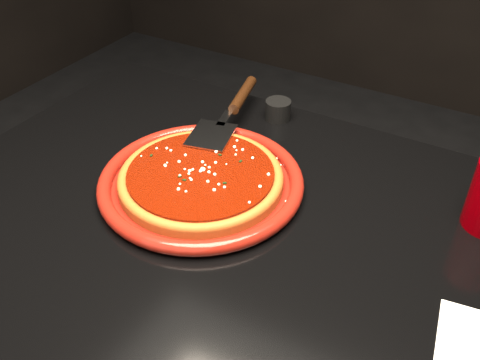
% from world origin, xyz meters
% --- Properties ---
extents(plate, '(0.45, 0.45, 0.03)m').
position_xyz_m(plate, '(-0.16, 0.06, 0.76)').
color(plate, maroon).
rests_on(plate, table).
extents(pizza_crust, '(0.36, 0.36, 0.01)m').
position_xyz_m(pizza_crust, '(-0.16, 0.06, 0.77)').
color(pizza_crust, '#8F4318').
rests_on(pizza_crust, plate).
extents(pizza_crust_rim, '(0.36, 0.36, 0.02)m').
position_xyz_m(pizza_crust_rim, '(-0.16, 0.06, 0.77)').
color(pizza_crust_rim, '#8F4318').
rests_on(pizza_crust_rim, plate).
extents(pizza_sauce, '(0.32, 0.32, 0.01)m').
position_xyz_m(pizza_sauce, '(-0.16, 0.06, 0.78)').
color(pizza_sauce, '#721102').
rests_on(pizza_sauce, plate).
extents(parmesan_dusting, '(0.24, 0.24, 0.01)m').
position_xyz_m(parmesan_dusting, '(-0.16, 0.06, 0.79)').
color(parmesan_dusting, '#F9ECC6').
rests_on(parmesan_dusting, plate).
extents(basil_flecks, '(0.22, 0.22, 0.00)m').
position_xyz_m(basil_flecks, '(-0.16, 0.06, 0.79)').
color(basil_flecks, black).
rests_on(basil_flecks, plate).
extents(pizza_server, '(0.16, 0.33, 0.02)m').
position_xyz_m(pizza_server, '(-0.21, 0.25, 0.79)').
color(pizza_server, silver).
rests_on(pizza_server, plate).
extents(ramekin, '(0.05, 0.05, 0.04)m').
position_xyz_m(ramekin, '(-0.15, 0.34, 0.77)').
color(ramekin, black).
rests_on(ramekin, table).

